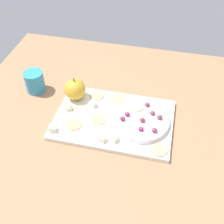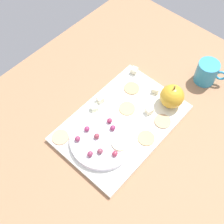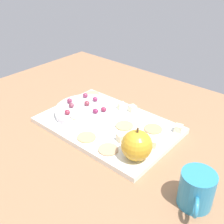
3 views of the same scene
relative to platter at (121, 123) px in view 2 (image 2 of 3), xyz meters
The scene contains 25 objects.
table 4.01cm from the platter, 126.35° to the right, with size 112.35×92.68×4.64cm, color #9D6F4E.
platter is the anchor object (origin of this frame).
serving_dish 9.20cm from the platter, behind, with size 19.00×19.00×1.90cm, color white.
apple_whole 17.86cm from the platter, 24.28° to the right, with size 7.64×7.64×7.64cm, color gold.
apple_stem 19.46cm from the platter, 24.28° to the right, with size 0.50×0.50×1.20cm, color brown.
cheese_cube_0 9.58cm from the platter, 25.85° to the right, with size 2.08×2.08×2.08cm, color #F9EAC4.
cheese_cube_1 20.58cm from the platter, 28.69° to the left, with size 2.08×2.08×2.08cm, color #EDE4C1.
cheese_cube_2 16.47cm from the platter, ahead, with size 2.08×2.08×2.08cm, color #F9EBBF.
cheese_cube_3 10.50cm from the platter, 82.45° to the left, with size 2.08×2.08×2.08cm, color #EDE2C4.
cheese_cube_4 9.74cm from the platter, 104.04° to the left, with size 2.08×2.08×2.08cm, color #EDF3C6.
cracker_0 9.37cm from the platter, 86.57° to the right, with size 5.17×5.17×0.40cm, color tan.
cracker_1 13.49cm from the platter, 26.35° to the left, with size 5.17×5.17×0.40cm, color tan.
cracker_2 5.27cm from the platter, 20.97° to the left, with size 5.17×5.17×0.40cm, color tan.
cracker_3 12.79cm from the platter, 47.76° to the right, with size 5.17×5.17×0.40cm, color tan.
cracker_4 19.28cm from the platter, 148.55° to the left, with size 5.17×5.17×0.40cm, color tan.
grape_0 11.60cm from the platter, 153.04° to the left, with size 1.76×1.58×1.41cm, color #8E2F58.
grape_1 5.14cm from the platter, 149.95° to the left, with size 1.76×1.58×1.45cm, color #902948.
grape_2 12.66cm from the platter, 148.07° to the right, with size 1.76×1.58×1.48cm, color #993147.
grape_3 15.57cm from the platter, behind, with size 1.76×1.58×1.65cm, color #873351.
grape_4 15.25cm from the platter, 161.60° to the left, with size 1.76×1.58×1.60cm, color #8C3455.
grape_5 5.66cm from the platter, behind, with size 1.76×1.58×1.44cm, color #852853.
grape_6 13.33cm from the platter, 167.33° to the right, with size 1.76×1.58×1.48cm, color #833C4E.
grape_7 10.42cm from the platter, behind, with size 1.76×1.58×1.60cm, color brown.
apple_slice_0 9.04cm from the platter, 142.51° to the right, with size 4.84×4.84×0.60cm, color beige.
cup 34.17cm from the platter, 16.39° to the right, with size 7.14×9.90×8.05cm.
Camera 2 is at (-35.75, -27.49, 85.33)cm, focal length 47.76 mm.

